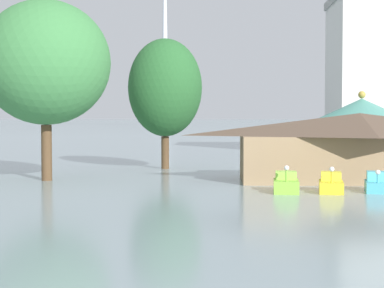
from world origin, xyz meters
name	(u,v)px	position (x,y,z in m)	size (l,w,h in m)	color
pedal_boat_lime	(286,184)	(7.01, 32.50, 0.54)	(1.76, 2.87, 1.79)	#8CCC3F
pedal_boat_yellow	(331,184)	(9.85, 32.56, 0.52)	(1.85, 2.95, 1.72)	yellow
pedal_boat_cyan	(376,184)	(12.82, 33.07, 0.51)	(1.81, 2.93, 1.49)	#4CB7CC
boathouse	(359,145)	(13.23, 39.92, 2.65)	(18.93, 8.52, 5.05)	#9E7F5B
green_roof_pavilion	(361,128)	(16.21, 52.62, 3.71)	(12.73, 12.73, 7.19)	brown
shoreline_tree_tall_left	(46,63)	(-10.13, 39.07, 8.79)	(9.63, 9.63, 13.44)	brown
shoreline_tree_mid	(165,88)	(-2.16, 49.97, 7.40)	(6.74, 6.74, 11.88)	brown
distant_broadcast_tower	(165,6)	(-24.64, 313.75, 60.51)	(7.16, 7.16, 155.67)	silver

